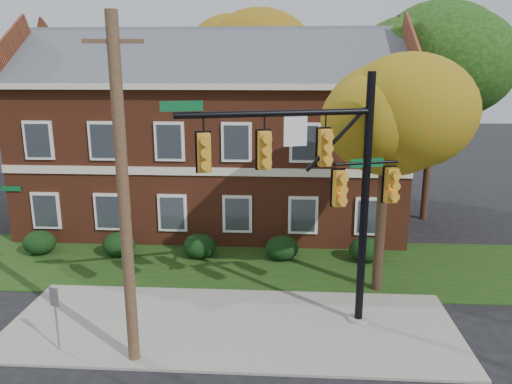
# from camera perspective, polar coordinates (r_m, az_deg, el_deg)

# --- Properties ---
(ground) EXTENTS (120.00, 120.00, 0.00)m
(ground) POSITION_cam_1_polar(r_m,az_deg,el_deg) (15.39, -3.21, -16.94)
(ground) COLOR black
(ground) RESTS_ON ground
(sidewalk) EXTENTS (14.00, 5.00, 0.08)m
(sidewalk) POSITION_cam_1_polar(r_m,az_deg,el_deg) (16.23, -2.79, -15.00)
(sidewalk) COLOR gray
(sidewalk) RESTS_ON ground
(grass_strip) EXTENTS (30.00, 6.00, 0.04)m
(grass_strip) POSITION_cam_1_polar(r_m,az_deg,el_deg) (20.72, -1.26, -8.30)
(grass_strip) COLOR #193811
(grass_strip) RESTS_ON ground
(apartment_building) EXTENTS (18.80, 8.80, 9.74)m
(apartment_building) POSITION_cam_1_polar(r_m,az_deg,el_deg) (25.46, -4.72, 7.48)
(apartment_building) COLOR brown
(apartment_building) RESTS_ON ground
(hedge_far_left) EXTENTS (1.40, 1.26, 1.05)m
(hedge_far_left) POSITION_cam_1_polar(r_m,az_deg,el_deg) (23.65, -23.51, -5.32)
(hedge_far_left) COLOR black
(hedge_far_left) RESTS_ON ground
(hedge_left) EXTENTS (1.40, 1.26, 1.05)m
(hedge_left) POSITION_cam_1_polar(r_m,az_deg,el_deg) (22.29, -15.42, -5.78)
(hedge_left) COLOR black
(hedge_left) RESTS_ON ground
(hedge_center) EXTENTS (1.40, 1.26, 1.05)m
(hedge_center) POSITION_cam_1_polar(r_m,az_deg,el_deg) (21.43, -6.48, -6.16)
(hedge_center) COLOR black
(hedge_center) RESTS_ON ground
(hedge_right) EXTENTS (1.40, 1.26, 1.05)m
(hedge_right) POSITION_cam_1_polar(r_m,az_deg,el_deg) (21.12, 2.97, -6.40)
(hedge_right) COLOR black
(hedge_right) RESTS_ON ground
(hedge_far_right) EXTENTS (1.40, 1.26, 1.05)m
(hedge_far_right) POSITION_cam_1_polar(r_m,az_deg,el_deg) (21.38, 12.45, -6.46)
(hedge_far_right) COLOR black
(hedge_far_right) RESTS_ON ground
(tree_near_right) EXTENTS (4.50, 4.25, 8.58)m
(tree_near_right) POSITION_cam_1_polar(r_m,az_deg,el_deg) (17.35, 15.69, 9.45)
(tree_near_right) COLOR black
(tree_near_right) RESTS_ON ground
(tree_left_rear) EXTENTS (5.40, 5.10, 8.88)m
(tree_left_rear) POSITION_cam_1_polar(r_m,az_deg,el_deg) (27.42, -26.06, 10.15)
(tree_left_rear) COLOR black
(tree_left_rear) RESTS_ON ground
(tree_right_rear) EXTENTS (6.30, 5.95, 10.62)m
(tree_right_rear) POSITION_cam_1_polar(r_m,az_deg,el_deg) (26.99, 20.70, 13.69)
(tree_right_rear) COLOR black
(tree_right_rear) RESTS_ON ground
(tree_far_rear) EXTENTS (6.84, 6.46, 11.52)m
(tree_far_rear) POSITION_cam_1_polar(r_m,az_deg,el_deg) (32.95, -0.45, 15.77)
(tree_far_rear) COLOR black
(tree_far_rear) RESTS_ON ground
(traffic_signal) EXTENTS (6.72, 2.33, 7.82)m
(traffic_signal) POSITION_cam_1_polar(r_m,az_deg,el_deg) (14.51, 7.53, 1.73)
(traffic_signal) COLOR gray
(traffic_signal) RESTS_ON ground
(utility_pole) EXTENTS (1.44, 0.35, 9.24)m
(utility_pole) POSITION_cam_1_polar(r_m,az_deg,el_deg) (13.17, -14.88, -0.64)
(utility_pole) COLOR #4B3323
(utility_pole) RESTS_ON ground
(sign_post) EXTENTS (0.29, 0.11, 1.99)m
(sign_post) POSITION_cam_1_polar(r_m,az_deg,el_deg) (15.41, -21.96, -12.28)
(sign_post) COLOR slate
(sign_post) RESTS_ON ground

